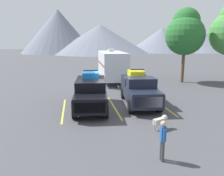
# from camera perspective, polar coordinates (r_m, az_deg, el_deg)

# --- Properties ---
(ground_plane) EXTENTS (240.00, 240.00, 0.00)m
(ground_plane) POSITION_cam_1_polar(r_m,az_deg,el_deg) (16.47, 0.21, -4.34)
(ground_plane) COLOR #47474C
(pickup_truck_a) EXTENTS (2.60, 5.73, 2.59)m
(pickup_truck_a) POSITION_cam_1_polar(r_m,az_deg,el_deg) (15.53, -5.49, -0.95)
(pickup_truck_a) COLOR black
(pickup_truck_a) RESTS_ON ground
(pickup_truck_b) EXTENTS (2.60, 5.79, 2.53)m
(pickup_truck_b) POSITION_cam_1_polar(r_m,az_deg,el_deg) (16.59, 6.91, -0.16)
(pickup_truck_b) COLOR black
(pickup_truck_b) RESTS_ON ground
(lot_stripe_a) EXTENTS (0.12, 5.50, 0.01)m
(lot_stripe_a) POSITION_cam_1_polar(r_m,az_deg,el_deg) (15.66, -12.31, -5.49)
(lot_stripe_a) COLOR gold
(lot_stripe_a) RESTS_ON ground
(lot_stripe_b) EXTENTS (0.12, 5.50, 0.01)m
(lot_stripe_b) POSITION_cam_1_polar(r_m,az_deg,el_deg) (15.87, 0.60, -4.97)
(lot_stripe_b) COLOR gold
(lot_stripe_b) RESTS_ON ground
(lot_stripe_c) EXTENTS (0.12, 5.50, 0.01)m
(lot_stripe_c) POSITION_cam_1_polar(r_m,az_deg,el_deg) (16.83, 12.58, -4.27)
(lot_stripe_c) COLOR gold
(lot_stripe_c) RESTS_ON ground
(camper_trailer_a) EXTENTS (2.76, 8.76, 3.71)m
(camper_trailer_a) POSITION_cam_1_polar(r_m,az_deg,el_deg) (25.56, -0.01, 5.98)
(camper_trailer_a) COLOR silver
(camper_trailer_a) RESTS_ON ground
(person_a) EXTENTS (0.23, 0.36, 1.65)m
(person_a) POSITION_cam_1_polar(r_m,az_deg,el_deg) (9.04, 12.87, -12.38)
(person_a) COLOR #3F3F42
(person_a) RESTS_ON ground
(dog) EXTENTS (0.97, 0.60, 0.74)m
(dog) POSITION_cam_1_polar(r_m,az_deg,el_deg) (12.25, 12.47, -8.07)
(dog) COLOR beige
(dog) RESTS_ON ground
(tree_a) EXTENTS (4.31, 4.31, 8.23)m
(tree_a) POSITION_cam_1_polar(r_m,az_deg,el_deg) (26.47, 18.25, 13.46)
(tree_a) COLOR brown
(tree_a) RESTS_ON ground
(mountain_ridge) EXTENTS (141.56, 43.82, 16.36)m
(mountain_ridge) POSITION_cam_1_polar(r_m,az_deg,el_deg) (85.76, -14.20, 12.31)
(mountain_ridge) COLOR slate
(mountain_ridge) RESTS_ON ground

